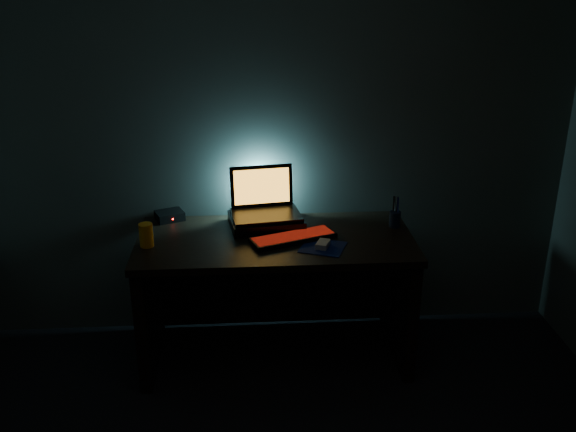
# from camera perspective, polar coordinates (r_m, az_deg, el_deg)

# --- Properties ---
(room) EXTENTS (3.50, 4.00, 2.50)m
(room) POSITION_cam_1_polar(r_m,az_deg,el_deg) (1.81, 1.24, -8.00)
(room) COLOR black
(room) RESTS_ON ground
(desk) EXTENTS (1.50, 0.70, 0.75)m
(desk) POSITION_cam_1_polar(r_m,az_deg,el_deg) (3.64, -1.15, -5.31)
(desk) COLOR black
(desk) RESTS_ON ground
(riser) EXTENTS (0.44, 0.35, 0.06)m
(riser) POSITION_cam_1_polar(r_m,az_deg,el_deg) (3.62, -1.97, -0.47)
(riser) COLOR black
(riser) RESTS_ON desk
(laptop) EXTENTS (0.41, 0.33, 0.26)m
(laptop) POSITION_cam_1_polar(r_m,az_deg,el_deg) (3.64, -2.13, 1.14)
(laptop) COLOR black
(laptop) RESTS_ON riser
(keyboard) EXTENTS (0.48, 0.30, 0.03)m
(keyboard) POSITION_cam_1_polar(r_m,az_deg,el_deg) (3.45, 0.45, -1.94)
(keyboard) COLOR black
(keyboard) RESTS_ON desk
(mousepad) EXTENTS (0.28, 0.27, 0.00)m
(mousepad) POSITION_cam_1_polar(r_m,az_deg,el_deg) (3.37, 3.12, -2.78)
(mousepad) COLOR #0B1850
(mousepad) RESTS_ON desk
(mouse) EXTENTS (0.09, 0.11, 0.03)m
(mouse) POSITION_cam_1_polar(r_m,az_deg,el_deg) (3.36, 3.12, -2.53)
(mouse) COLOR #9C9CA1
(mouse) RESTS_ON mousepad
(pen_cup) EXTENTS (0.07, 0.07, 0.09)m
(pen_cup) POSITION_cam_1_polar(r_m,az_deg,el_deg) (3.66, 9.47, -0.29)
(pen_cup) COLOR black
(pen_cup) RESTS_ON desk
(juice_glass) EXTENTS (0.09, 0.09, 0.13)m
(juice_glass) POSITION_cam_1_polar(r_m,az_deg,el_deg) (3.44, -12.49, -1.67)
(juice_glass) COLOR orange
(juice_glass) RESTS_ON desk
(router) EXTENTS (0.19, 0.17, 0.05)m
(router) POSITION_cam_1_polar(r_m,az_deg,el_deg) (3.78, -10.48, 0.04)
(router) COLOR black
(router) RESTS_ON desk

